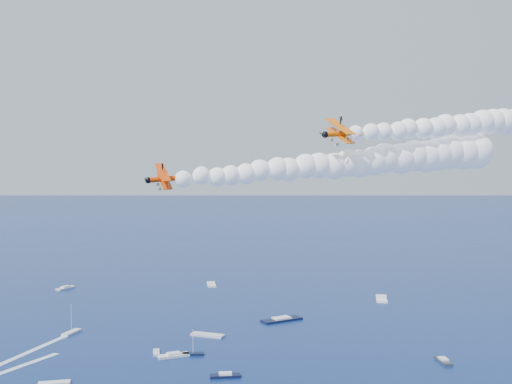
# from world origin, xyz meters

# --- Properties ---
(biplane_lead) EXTENTS (10.54, 11.58, 7.98)m
(biplane_lead) POSITION_xyz_m (23.38, 26.14, 61.60)
(biplane_lead) COLOR #EA6204
(biplane_trail) EXTENTS (9.02, 10.11, 7.12)m
(biplane_trail) POSITION_xyz_m (-4.72, 16.97, 54.15)
(biplane_trail) COLOR #DA3A04
(smoke_trail_lead) EXTENTS (63.46, 53.53, 11.19)m
(smoke_trail_lead) POSITION_xyz_m (50.27, 40.11, 63.91)
(smoke_trail_lead) COLOR white
(smoke_trail_trail) EXTENTS (63.25, 48.59, 11.19)m
(smoke_trail_trail) POSITION_xyz_m (23.07, 29.05, 56.46)
(smoke_trail_trail) COLOR white
(spectator_boats) EXTENTS (216.01, 189.58, 0.70)m
(spectator_boats) POSITION_xyz_m (-3.69, 102.65, 0.35)
(spectator_boats) COLOR silver
(spectator_boats) RESTS_ON ground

